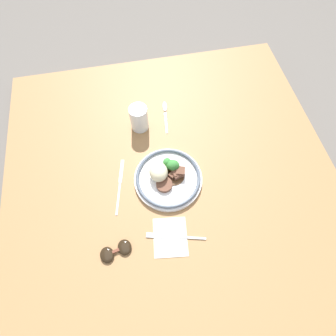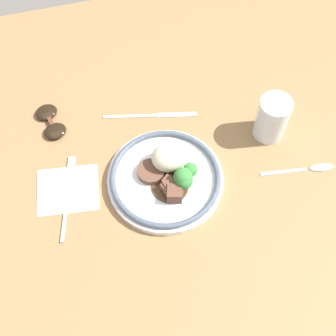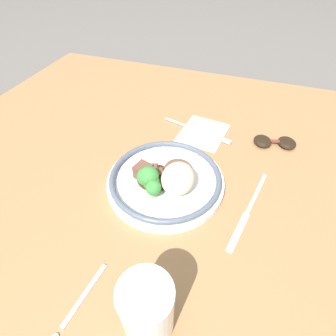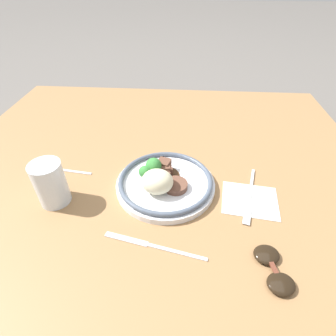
{
  "view_description": "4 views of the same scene",
  "coord_description": "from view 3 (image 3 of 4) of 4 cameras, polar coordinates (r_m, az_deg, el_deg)",
  "views": [
    {
      "loc": [
        -0.41,
        0.09,
        0.9
      ],
      "look_at": [
        -0.01,
        0.01,
        0.09
      ],
      "focal_mm": 28.0,
      "sensor_mm": 36.0,
      "label": 1
    },
    {
      "loc": [
        -0.14,
        -0.43,
        0.91
      ],
      "look_at": [
        -0.02,
        0.02,
        0.09
      ],
      "focal_mm": 50.0,
      "sensor_mm": 36.0,
      "label": 2
    },
    {
      "loc": [
        0.32,
        0.14,
        0.45
      ],
      "look_at": [
        -0.06,
        0.01,
        0.07
      ],
      "focal_mm": 28.0,
      "sensor_mm": 36.0,
      "label": 3
    },
    {
      "loc": [
        -0.07,
        0.49,
        0.49
      ],
      "look_at": [
        -0.04,
        -0.0,
        0.09
      ],
      "focal_mm": 28.0,
      "sensor_mm": 36.0,
      "label": 4
    }
  ],
  "objects": [
    {
      "name": "ground_plane",
      "position": [
        0.57,
        -2.96,
        -8.31
      ],
      "size": [
        8.0,
        8.0,
        0.0
      ],
      "primitive_type": "plane",
      "color": "#5B5651"
    },
    {
      "name": "dining_table",
      "position": [
        0.55,
        -3.05,
        -6.94
      ],
      "size": [
        1.18,
        1.2,
        0.04
      ],
      "color": "olive",
      "rests_on": "ground"
    },
    {
      "name": "napkin",
      "position": [
        0.69,
        7.63,
        7.64
      ],
      "size": [
        0.14,
        0.12,
        0.0
      ],
      "color": "silver",
      "rests_on": "dining_table"
    },
    {
      "name": "plate",
      "position": [
        0.53,
        -0.62,
        -2.43
      ],
      "size": [
        0.24,
        0.24,
        0.07
      ],
      "color": "white",
      "rests_on": "dining_table"
    },
    {
      "name": "juice_glass",
      "position": [
        0.38,
        -4.48,
        -28.55
      ],
      "size": [
        0.07,
        0.07,
        0.11
      ],
      "color": "orange",
      "rests_on": "dining_table"
    },
    {
      "name": "fork",
      "position": [
        0.69,
        7.64,
        7.7
      ],
      "size": [
        0.06,
        0.19,
        0.0
      ],
      "rotation": [
        0.0,
        0.0,
        1.31
      ],
      "color": "silver",
      "rests_on": "napkin"
    },
    {
      "name": "knife",
      "position": [
        0.53,
        16.97,
        -9.04
      ],
      "size": [
        0.21,
        0.05,
        0.0
      ],
      "rotation": [
        0.0,
        0.0,
        -0.21
      ],
      "color": "silver",
      "rests_on": "dining_table"
    },
    {
      "name": "sunglasses",
      "position": [
        0.7,
        22.21,
        5.28
      ],
      "size": [
        0.07,
        0.11,
        0.02
      ],
      "rotation": [
        0.0,
        0.0,
        0.22
      ],
      "color": "black",
      "rests_on": "dining_table"
    }
  ]
}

